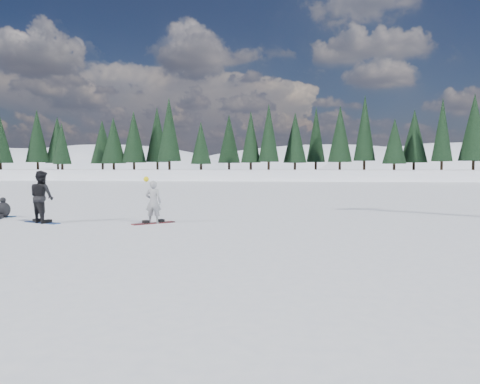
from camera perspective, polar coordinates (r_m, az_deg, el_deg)
name	(u,v)px	position (r m, az deg, el deg)	size (l,w,h in m)	color
ground	(78,224)	(16.72, -19.19, -3.68)	(420.00, 420.00, 0.00)	white
alpine_backdrop	(253,203)	(205.57, 1.59, -1.37)	(412.50, 227.00, 53.20)	white
snowboarder_woman	(153,202)	(16.05, -10.54, -1.16)	(0.57, 0.40, 1.60)	#96969B
snowboarder_man	(42,197)	(17.33, -23.02, -0.54)	(0.87, 0.68, 1.79)	black
seated_rider	(2,210)	(19.81, -27.00, -1.95)	(0.63, 0.96, 0.77)	black
snowboard_woman	(153,223)	(16.12, -10.50, -3.75)	(1.50, 0.28, 0.03)	maroon
snowboard_man	(42,222)	(17.41, -22.96, -3.44)	(1.50, 0.28, 0.03)	#1A4294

